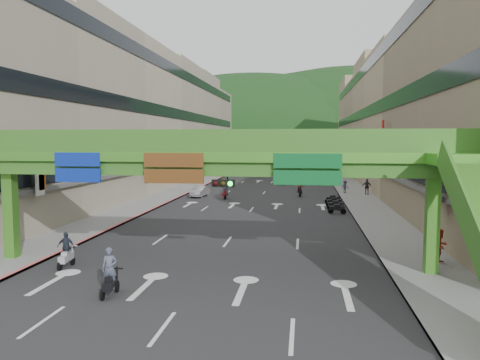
{
  "coord_description": "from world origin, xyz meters",
  "views": [
    {
      "loc": [
        4.82,
        -17.32,
        6.62
      ],
      "look_at": [
        0.0,
        18.0,
        3.5
      ],
      "focal_mm": 35.0,
      "sensor_mm": 36.0,
      "label": 1
    }
  ],
  "objects_px": {
    "scooter_rider_mid": "(300,187)",
    "car_yellow": "(284,180)",
    "overpass_near": "(224,168)",
    "scooter_rider_near": "(110,273)",
    "car_silver": "(200,192)",
    "pedestrian_red": "(440,249)"
  },
  "relations": [
    {
      "from": "pedestrian_red",
      "to": "scooter_rider_near",
      "type": "bearing_deg",
      "value": 171.5
    },
    {
      "from": "overpass_near",
      "to": "scooter_rider_near",
      "type": "bearing_deg",
      "value": -133.49
    },
    {
      "from": "scooter_rider_near",
      "to": "overpass_near",
      "type": "bearing_deg",
      "value": 46.51
    },
    {
      "from": "scooter_rider_mid",
      "to": "pedestrian_red",
      "type": "bearing_deg",
      "value": -75.32
    },
    {
      "from": "car_silver",
      "to": "pedestrian_red",
      "type": "bearing_deg",
      "value": -47.39
    },
    {
      "from": "scooter_rider_near",
      "to": "car_yellow",
      "type": "height_order",
      "value": "scooter_rider_near"
    },
    {
      "from": "scooter_rider_mid",
      "to": "pedestrian_red",
      "type": "xyz_separation_m",
      "value": [
        7.53,
        -28.75,
        -0.19
      ]
    },
    {
      "from": "overpass_near",
      "to": "car_yellow",
      "type": "height_order",
      "value": "overpass_near"
    },
    {
      "from": "car_yellow",
      "to": "overpass_near",
      "type": "bearing_deg",
      "value": -82.59
    },
    {
      "from": "scooter_rider_near",
      "to": "car_silver",
      "type": "relative_size",
      "value": 0.57
    },
    {
      "from": "overpass_near",
      "to": "car_silver",
      "type": "height_order",
      "value": "overpass_near"
    },
    {
      "from": "overpass_near",
      "to": "pedestrian_red",
      "type": "xyz_separation_m",
      "value": [
        11.05,
        2.62,
        -4.32
      ]
    },
    {
      "from": "overpass_near",
      "to": "pedestrian_red",
      "type": "distance_m",
      "value": 12.15
    },
    {
      "from": "scooter_rider_mid",
      "to": "car_yellow",
      "type": "relative_size",
      "value": 0.53
    },
    {
      "from": "scooter_rider_mid",
      "to": "car_silver",
      "type": "distance_m",
      "value": 11.6
    },
    {
      "from": "scooter_rider_near",
      "to": "pedestrian_red",
      "type": "distance_m",
      "value": 16.74
    },
    {
      "from": "pedestrian_red",
      "to": "car_yellow",
      "type": "bearing_deg",
      "value": 69.72
    },
    {
      "from": "overpass_near",
      "to": "scooter_rider_near",
      "type": "xyz_separation_m",
      "value": [
        -4.15,
        -4.38,
        -4.22
      ]
    },
    {
      "from": "scooter_rider_mid",
      "to": "car_silver",
      "type": "bearing_deg",
      "value": -171.34
    },
    {
      "from": "car_silver",
      "to": "car_yellow",
      "type": "relative_size",
      "value": 0.94
    },
    {
      "from": "car_silver",
      "to": "pedestrian_red",
      "type": "xyz_separation_m",
      "value": [
        18.99,
        -27.0,
        0.28
      ]
    },
    {
      "from": "scooter_rider_mid",
      "to": "car_silver",
      "type": "height_order",
      "value": "scooter_rider_mid"
    }
  ]
}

